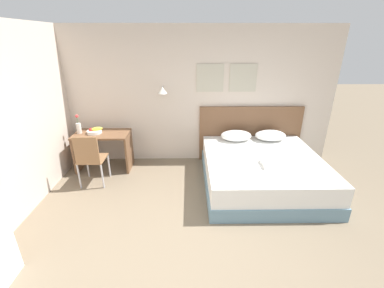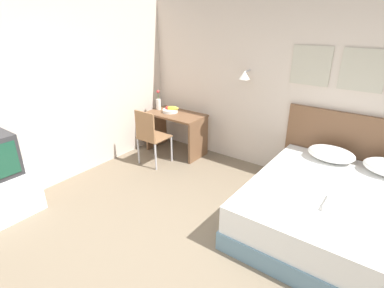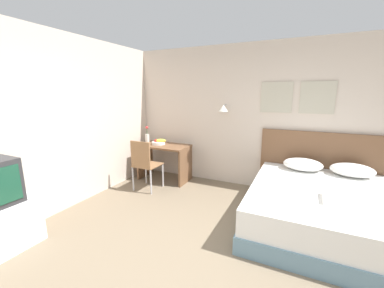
{
  "view_description": "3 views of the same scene",
  "coord_description": "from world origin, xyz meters",
  "views": [
    {
      "loc": [
        -0.06,
        -2.27,
        2.42
      ],
      "look_at": [
        -0.01,
        1.85,
        0.7
      ],
      "focal_mm": 24.0,
      "sensor_mm": 36.0,
      "label": 1
    },
    {
      "loc": [
        1.52,
        -1.58,
        2.32
      ],
      "look_at": [
        -0.63,
        1.32,
        0.77
      ],
      "focal_mm": 28.0,
      "sensor_mm": 36.0,
      "label": 2
    },
    {
      "loc": [
        0.8,
        -1.67,
        1.77
      ],
      "look_at": [
        -0.75,
        1.6,
        0.99
      ],
      "focal_mm": 22.0,
      "sensor_mm": 36.0,
      "label": 3
    }
  ],
  "objects": [
    {
      "name": "bed",
      "position": [
        1.2,
        1.63,
        0.27
      ],
      "size": [
        1.97,
        2.05,
        0.54
      ],
      "color": "#66899E",
      "rests_on": "ground_plane"
    },
    {
      "name": "headboard",
      "position": [
        1.2,
        2.69,
        0.57
      ],
      "size": [
        2.09,
        0.06,
        1.14
      ],
      "color": "brown",
      "rests_on": "ground_plane"
    },
    {
      "name": "tv_stand",
      "position": [
        -2.18,
        -0.43,
        0.29
      ],
      "size": [
        0.45,
        0.73,
        0.57
      ],
      "color": "white",
      "rests_on": "ground_plane"
    },
    {
      "name": "desk",
      "position": [
        -1.72,
        2.32,
        0.5
      ],
      "size": [
        1.02,
        0.58,
        0.74
      ],
      "color": "brown",
      "rests_on": "ground_plane"
    },
    {
      "name": "fruit_bowl",
      "position": [
        -1.84,
        2.32,
        0.78
      ],
      "size": [
        0.3,
        0.27,
        0.12
      ],
      "color": "silver",
      "rests_on": "desk"
    },
    {
      "name": "pillow_left",
      "position": [
        0.87,
        2.41,
        0.64
      ],
      "size": [
        0.59,
        0.4,
        0.19
      ],
      "color": "white",
      "rests_on": "bed"
    },
    {
      "name": "folded_towel_near_foot",
      "position": [
        1.27,
        1.32,
        0.57
      ],
      "size": [
        0.35,
        0.33,
        0.06
      ],
      "color": "white",
      "rests_on": "bed"
    },
    {
      "name": "ground_plane",
      "position": [
        0.0,
        0.0,
        0.0
      ],
      "size": [
        24.0,
        24.0,
        0.0
      ],
      "primitive_type": "plane",
      "color": "#756651"
    },
    {
      "name": "flower_vase",
      "position": [
        -2.13,
        2.32,
        0.86
      ],
      "size": [
        0.09,
        0.09,
        0.36
      ],
      "color": "silver",
      "rests_on": "desk"
    },
    {
      "name": "wall_back",
      "position": [
        0.01,
        2.74,
        1.33
      ],
      "size": [
        5.65,
        0.31,
        2.65
      ],
      "color": "beige",
      "rests_on": "ground_plane"
    },
    {
      "name": "desk_chair",
      "position": [
        -1.74,
        1.66,
        0.56
      ],
      "size": [
        0.43,
        0.43,
        0.95
      ],
      "color": "#8E6642",
      "rests_on": "ground_plane"
    }
  ]
}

